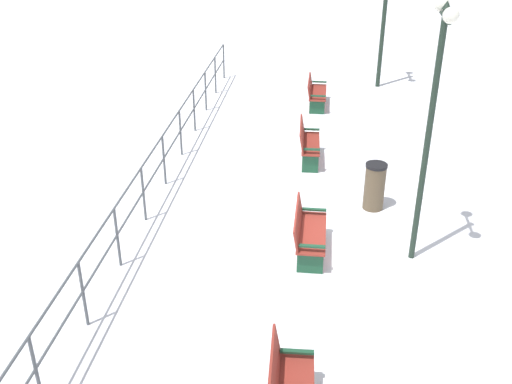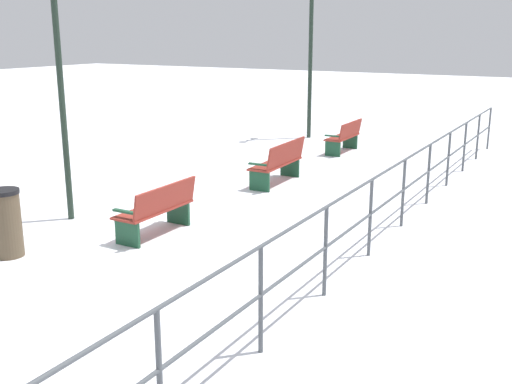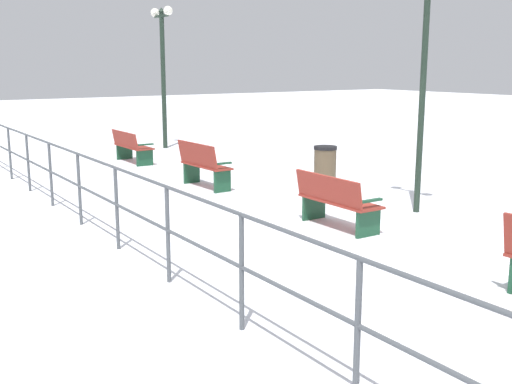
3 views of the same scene
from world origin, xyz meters
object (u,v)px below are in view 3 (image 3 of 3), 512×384
(bench_fifth, at_px, (131,146))
(lamppost_far, at_px, (163,55))
(bench_third, at_px, (336,201))
(lamppost_middle, at_px, (426,30))
(bench_fourth, at_px, (203,164))
(trash_bin, at_px, (325,172))

(bench_fifth, height_order, lamppost_far, lamppost_far)
(bench_third, distance_m, lamppost_middle, 3.25)
(bench_fourth, height_order, lamppost_far, lamppost_far)
(bench_third, distance_m, trash_bin, 2.25)
(bench_fifth, xyz_separation_m, trash_bin, (1.39, -6.18, 0.07))
(bench_third, distance_m, bench_fourth, 4.01)
(bench_fifth, relative_size, trash_bin, 1.55)
(lamppost_far, bearing_deg, bench_fourth, -108.45)
(bench_third, xyz_separation_m, bench_fourth, (-0.17, 4.01, 0.06))
(bench_fourth, bearing_deg, bench_third, -89.49)
(lamppost_middle, relative_size, lamppost_far, 1.08)
(lamppost_middle, height_order, trash_bin, lamppost_middle)
(trash_bin, bearing_deg, bench_fourth, 123.92)
(lamppost_middle, bearing_deg, bench_third, -178.23)
(bench_third, distance_m, bench_fifth, 8.02)
(lamppost_middle, bearing_deg, lamppost_far, 90.00)
(lamppost_middle, xyz_separation_m, trash_bin, (-0.60, 1.78, -2.58))
(lamppost_middle, relative_size, trash_bin, 4.49)
(bench_third, height_order, lamppost_middle, lamppost_middle)
(bench_third, xyz_separation_m, trash_bin, (1.29, 1.84, 0.06))
(trash_bin, bearing_deg, bench_third, -125.18)
(lamppost_far, bearing_deg, trash_bin, -94.12)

